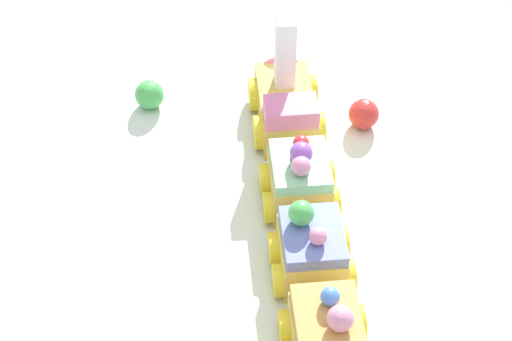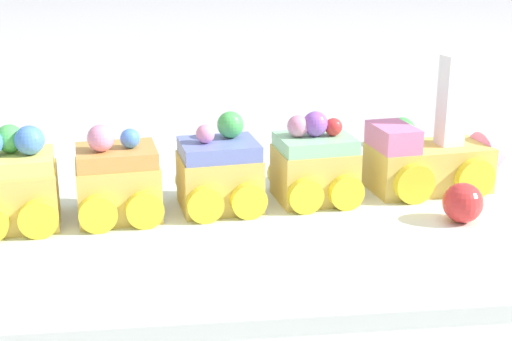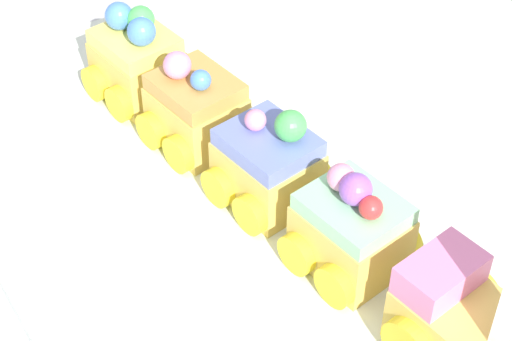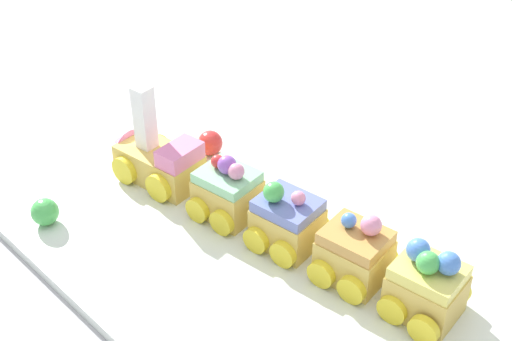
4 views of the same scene
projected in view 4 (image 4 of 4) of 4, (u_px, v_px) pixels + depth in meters
ground_plane at (256, 240)px, 0.75m from camera, size 10.00×10.00×0.00m
display_board at (256, 235)px, 0.75m from camera, size 0.61×0.39×0.01m
cake_train_locomotive at (153, 157)px, 0.81m from camera, size 0.13×0.08×0.11m
cake_car_mint at (228, 192)px, 0.76m from camera, size 0.07×0.08×0.07m
cake_car_blueberry at (287, 222)px, 0.72m from camera, size 0.07×0.08×0.08m
cake_car_caramel at (355, 254)px, 0.68m from camera, size 0.07×0.08×0.07m
cake_car_lemon at (426, 287)px, 0.64m from camera, size 0.07×0.08×0.08m
gumball_green at (45, 212)px, 0.75m from camera, size 0.03×0.03×0.03m
gumball_red at (210, 143)px, 0.86m from camera, size 0.03×0.03×0.03m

